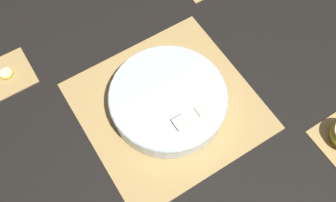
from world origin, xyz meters
The scene contains 5 objects.
ground_plane centered at (0.00, 0.00, 0.00)m, with size 6.00×6.00×0.00m, color black.
bamboo_mat_center centered at (0.00, 0.00, 0.00)m, with size 0.40×0.39×0.01m.
coaster_mat_near_right centered at (0.30, -0.29, 0.00)m, with size 0.12×0.12×0.01m.
fruit_salad_bowl centered at (0.00, 0.00, 0.04)m, with size 0.28×0.28×0.06m.
banana_coin_single centered at (0.30, -0.29, 0.01)m, with size 0.04×0.04×0.01m.
Camera 1 is at (0.23, 0.36, 0.85)m, focal length 42.00 mm.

